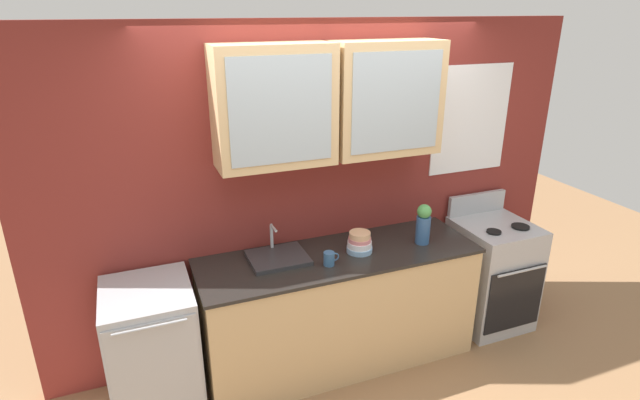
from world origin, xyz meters
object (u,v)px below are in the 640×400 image
at_px(stove_range, 491,273).
at_px(sink_faucet, 278,257).
at_px(vase, 423,224).
at_px(cup_near_sink, 329,259).
at_px(dishwasher, 154,350).
at_px(bowl_stack, 360,243).

height_order(stove_range, sink_faucet, sink_faucet).
height_order(sink_faucet, vase, vase).
relative_size(cup_near_sink, dishwasher, 0.12).
height_order(bowl_stack, cup_near_sink, bowl_stack).
bearing_deg(cup_near_sink, stove_range, 4.46).
bearing_deg(sink_faucet, cup_near_sink, -34.23).
height_order(bowl_stack, vase, vase).
distance_m(cup_near_sink, dishwasher, 1.33).
bearing_deg(stove_range, dishwasher, -179.91).
xyz_separation_m(sink_faucet, dishwasher, (-0.91, -0.09, -0.48)).
height_order(sink_faucet, dishwasher, sink_faucet).
bearing_deg(vase, cup_near_sink, -175.24).
distance_m(bowl_stack, dishwasher, 1.60).
height_order(cup_near_sink, dishwasher, cup_near_sink).
bearing_deg(vase, bowl_stack, 175.41).
xyz_separation_m(bowl_stack, cup_near_sink, (-0.28, -0.11, -0.02)).
relative_size(bowl_stack, dishwasher, 0.21).
height_order(stove_range, vase, vase).
bearing_deg(dishwasher, sink_faucet, 5.87).
relative_size(stove_range, sink_faucet, 2.67).
bearing_deg(bowl_stack, dishwasher, 179.61).
bearing_deg(cup_near_sink, sink_faucet, 145.77).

